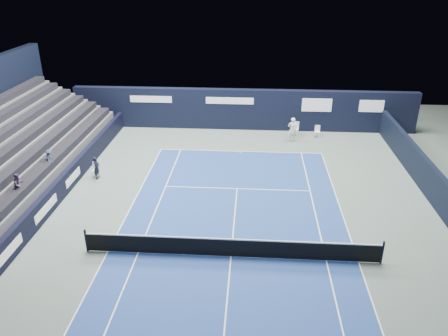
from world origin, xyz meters
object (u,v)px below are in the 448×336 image
object	(u,v)px
line_judge_chair	(96,168)
folding_chair_back_a	(295,128)
folding_chair_back_b	(317,130)
tennis_player	(292,129)
tennis_net	(231,247)

from	to	relation	value
line_judge_chair	folding_chair_back_a	bearing A→B (deg)	35.76
folding_chair_back_b	tennis_player	size ratio (longest dim) A/B	0.49
tennis_net	tennis_player	world-z (taller)	tennis_player
folding_chair_back_a	tennis_net	bearing A→B (deg)	-87.49
line_judge_chair	tennis_net	world-z (taller)	tennis_net
folding_chair_back_b	folding_chair_back_a	bearing A→B (deg)	179.59
folding_chair_back_b	line_judge_chair	xyz separation A→B (m)	(-14.06, -7.70, 0.03)
line_judge_chair	tennis_player	xyz separation A→B (m)	(12.13, 6.69, 0.36)
folding_chair_back_a	line_judge_chair	xyz separation A→B (m)	(-12.46, -7.86, -0.08)
folding_chair_back_a	folding_chair_back_b	xyz separation A→B (m)	(1.60, -0.16, -0.11)
tennis_net	tennis_player	distance (m)	14.57
folding_chair_back_b	line_judge_chair	bearing A→B (deg)	-145.95
tennis_player	line_judge_chair	bearing A→B (deg)	-151.12
folding_chair_back_b	tennis_net	bearing A→B (deg)	-104.82
folding_chair_back_a	folding_chair_back_b	bearing A→B (deg)	11.26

